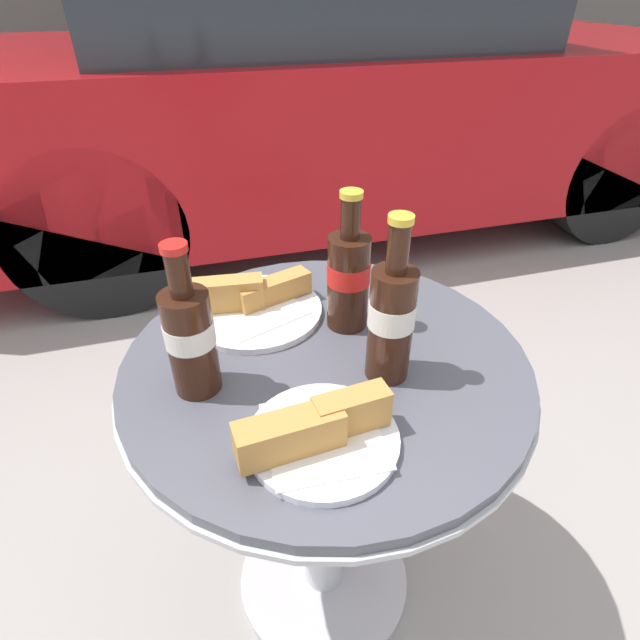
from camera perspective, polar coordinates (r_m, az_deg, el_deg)
ground_plane at (r=1.36m, az=0.44°, el=-27.38°), size 30.00×30.00×0.00m
bistro_table at (r=0.94m, az=0.57°, el=-13.20°), size 0.67×0.67×0.69m
cola_bottle_left at (r=0.83m, az=3.26°, el=5.00°), size 0.07×0.07×0.24m
cola_bottle_right at (r=0.72m, az=8.15°, el=0.20°), size 0.07×0.07×0.26m
cola_bottle_center at (r=0.72m, az=-14.61°, el=-1.85°), size 0.07×0.07×0.24m
lunch_plate_near at (r=0.91m, az=-7.69°, el=1.92°), size 0.24×0.24×0.07m
lunch_plate_far at (r=0.66m, az=-0.11°, el=-12.67°), size 0.22×0.20×0.07m
parked_car at (r=2.95m, az=1.15°, el=24.85°), size 4.03×1.74×1.44m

